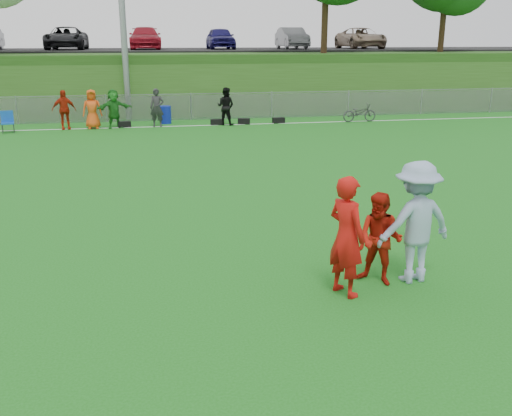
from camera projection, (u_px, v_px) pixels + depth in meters
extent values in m
plane|color=#175F14|center=(291.00, 292.00, 8.96)|extent=(120.00, 120.00, 0.00)
cube|color=white|center=(195.00, 126.00, 25.91)|extent=(60.00, 0.10, 0.01)
cube|color=gray|center=(191.00, 107.00, 27.62)|extent=(58.00, 0.02, 1.20)
cube|color=gray|center=(191.00, 94.00, 27.44)|extent=(58.00, 0.04, 0.04)
cube|color=#224914|center=(178.00, 75.00, 37.72)|extent=(120.00, 18.00, 3.00)
cube|color=black|center=(175.00, 50.00, 39.16)|extent=(120.00, 12.00, 0.10)
imported|color=black|center=(66.00, 38.00, 36.76)|extent=(2.39, 5.18, 1.44)
imported|color=maroon|center=(145.00, 38.00, 37.65)|extent=(2.02, 4.96, 1.44)
imported|color=#181457|center=(220.00, 38.00, 38.53)|extent=(1.70, 4.23, 1.44)
imported|color=slate|center=(292.00, 38.00, 39.42)|extent=(1.52, 4.37, 1.44)
imported|color=gray|center=(360.00, 38.00, 40.31)|extent=(2.39, 5.18, 1.44)
imported|color=#AD210C|center=(64.00, 110.00, 24.67)|extent=(1.06, 0.61, 1.69)
imported|color=#E75015|center=(92.00, 109.00, 24.88)|extent=(0.87, 0.61, 1.69)
imported|color=#1F741F|center=(114.00, 109.00, 25.04)|extent=(1.65, 1.00, 1.69)
imported|color=#29292B|center=(157.00, 108.00, 25.37)|extent=(0.67, 0.50, 1.69)
imported|color=black|center=(226.00, 106.00, 25.92)|extent=(1.03, 0.97, 1.69)
cube|color=black|center=(124.00, 124.00, 25.41)|extent=(0.59, 0.37, 0.26)
cube|color=black|center=(216.00, 122.00, 26.15)|extent=(0.58, 0.34, 0.26)
cube|color=black|center=(244.00, 121.00, 26.37)|extent=(0.60, 0.40, 0.26)
cube|color=black|center=(279.00, 120.00, 26.66)|extent=(0.59, 0.36, 0.26)
imported|color=red|center=(347.00, 236.00, 8.64)|extent=(0.71, 0.82, 1.89)
imported|color=#AC180B|center=(380.00, 239.00, 9.07)|extent=(0.93, 0.91, 1.51)
imported|color=#90A8C8|center=(416.00, 222.00, 9.12)|extent=(1.39, 0.93, 1.99)
cylinder|color=silver|center=(420.00, 189.00, 10.70)|extent=(0.29, 0.29, 0.03)
cylinder|color=#0E1F9A|center=(165.00, 115.00, 26.51)|extent=(0.56, 0.56, 0.81)
cube|color=#0F49AC|center=(8.00, 123.00, 23.86)|extent=(0.58, 0.58, 0.05)
cube|color=#0F49AC|center=(7.00, 117.00, 24.00)|extent=(0.50, 0.13, 0.50)
imported|color=#2A2A2C|center=(359.00, 113.00, 27.01)|extent=(1.64, 0.61, 0.85)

